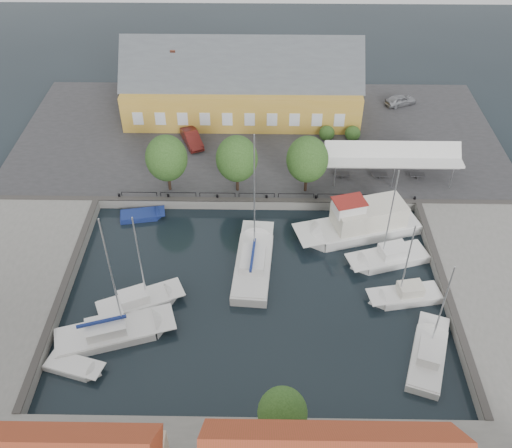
{
  "coord_description": "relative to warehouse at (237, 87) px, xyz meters",
  "views": [
    {
      "loc": [
        0.63,
        -35.21,
        36.54
      ],
      "look_at": [
        0.0,
        6.0,
        1.5
      ],
      "focal_mm": 40.0,
      "sensor_mm": 36.0,
      "label": 1
    }
  ],
  "objects": [
    {
      "name": "east_boat_b",
      "position": [
        15.53,
        -30.32,
        -4.17
      ],
      "size": [
        6.56,
        3.15,
        8.95
      ],
      "color": "white",
      "rests_on": "ground"
    },
    {
      "name": "tent_canopy",
      "position": [
        16.6,
        -13.86,
        -0.74
      ],
      "size": [
        14.0,
        4.0,
        2.83
      ],
      "color": "white",
      "rests_on": "north_quay"
    },
    {
      "name": "east_boat_c",
      "position": [
        16.08,
        -36.52,
        -4.17
      ],
      "size": [
        4.72,
        7.89,
        9.88
      ],
      "color": "white",
      "rests_on": "ground"
    },
    {
      "name": "quay_trees",
      "position": [
        0.6,
        -16.36,
        0.45
      ],
      "size": [
        18.2,
        4.2,
        6.3
      ],
      "color": "black",
      "rests_on": "north_quay"
    },
    {
      "name": "north_quay",
      "position": [
        2.6,
        -5.36,
        -3.93
      ],
      "size": [
        56.0,
        26.0,
        1.0
      ],
      "primitive_type": "cube",
      "color": "#2D2D30",
      "rests_on": "ground"
    },
    {
      "name": "launch_sw",
      "position": [
        -11.05,
        -37.82,
        -4.34
      ],
      "size": [
        4.84,
        2.91,
        0.98
      ],
      "color": "white",
      "rests_on": "ground"
    },
    {
      "name": "east_boat_a",
      "position": [
        14.87,
        -25.62,
        -4.17
      ],
      "size": [
        7.89,
        4.58,
        10.84
      ],
      "color": "white",
      "rests_on": "ground"
    },
    {
      "name": "center_sailboat",
      "position": [
        2.43,
        -26.7,
        -4.07
      ],
      "size": [
        3.8,
        10.55,
        13.98
      ],
      "color": "white",
      "rests_on": "ground"
    },
    {
      "name": "ground",
      "position": [
        2.6,
        -28.36,
        -4.43
      ],
      "size": [
        140.0,
        140.0,
        0.0
      ],
      "primitive_type": "plane",
      "color": "black",
      "rests_on": "ground"
    },
    {
      "name": "launch_nw",
      "position": [
        -8.92,
        -19.68,
        -4.34
      ],
      "size": [
        4.68,
        2.53,
        0.88
      ],
      "color": "navy",
      "rests_on": "ground"
    },
    {
      "name": "car_red",
      "position": [
        -4.98,
        -7.62,
        -2.67
      ],
      "size": [
        3.22,
        4.84,
        1.51
      ],
      "primitive_type": "imported",
      "rotation": [
        0.0,
        0.0,
        0.39
      ],
      "color": "maroon",
      "rests_on": "north_quay"
    },
    {
      "name": "west_boat_d",
      "position": [
        -8.74,
        -34.66,
        -4.16
      ],
      "size": [
        9.87,
        5.62,
        12.64
      ],
      "color": "white",
      "rests_on": "ground"
    },
    {
      "name": "west_boat_c",
      "position": [
        -7.19,
        -31.41,
        -4.17
      ],
      "size": [
        7.56,
        5.13,
        10.07
      ],
      "color": "white",
      "rests_on": "ground"
    },
    {
      "name": "warehouse",
      "position": [
        0.0,
        0.0,
        0.0
      ],
      "size": [
        28.56,
        14.0,
        9.55
      ],
      "color": "gold",
      "rests_on": "north_quay"
    },
    {
      "name": "trawler",
      "position": [
        12.79,
        -21.66,
        -3.41
      ],
      "size": [
        12.59,
        6.81,
        5.0
      ],
      "color": "white",
      "rests_on": "ground"
    },
    {
      "name": "quay_edge_fittings",
      "position": [
        2.62,
        -23.61,
        -3.37
      ],
      "size": [
        56.0,
        24.72,
        0.4
      ],
      "color": "#383533",
      "rests_on": "north_quay"
    },
    {
      "name": "car_silver",
      "position": [
        20.62,
        2.03,
        -2.74
      ],
      "size": [
        4.38,
        3.02,
        1.38
      ],
      "primitive_type": "imported",
      "rotation": [
        0.0,
        0.0,
        1.95
      ],
      "color": "#94969B",
      "rests_on": "north_quay"
    }
  ]
}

